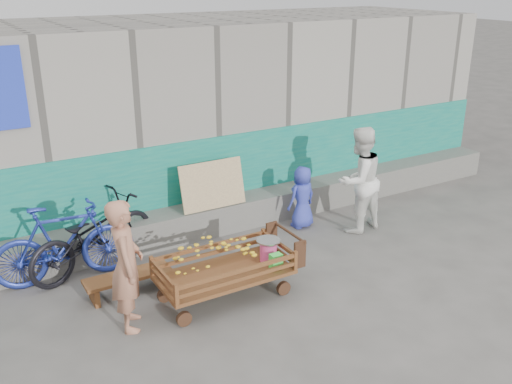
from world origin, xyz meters
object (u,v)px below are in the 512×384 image
woman (359,180)px  bicycle_dark (93,235)px  banana_cart (222,262)px  child (302,197)px  bench (128,279)px  vendor_man (126,265)px  bicycle_blue (64,243)px

woman → bicycle_dark: 3.89m
banana_cart → child: 2.39m
bench → woman: bearing=1.0°
banana_cart → bicycle_dark: bicycle_dark is taller
woman → banana_cart: bearing=8.2°
woman → vendor_man: bearing=3.4°
vendor_man → bicycle_dark: (0.02, 1.50, -0.26)m
bench → vendor_man: bearing=-106.1°
bicycle_dark → banana_cart: bearing=-163.6°
banana_cart → woman: (2.69, 0.76, 0.31)m
banana_cart → child: bearing=32.0°
woman → bicycle_blue: 4.26m
woman → bicycle_blue: bearing=-16.2°
vendor_man → child: size_ratio=1.55×
banana_cart → bicycle_blue: bearing=137.1°
child → bench: bearing=3.3°
woman → child: size_ratio=1.65×
vendor_man → bicycle_blue: size_ratio=0.86×
banana_cart → vendor_man: size_ratio=1.15×
banana_cart → bench: banana_cart is taller
bicycle_dark → bicycle_blue: bearing=86.5°
bench → vendor_man: size_ratio=0.70×
banana_cart → bicycle_blue: (-1.51, 1.40, 0.03)m
banana_cart → bicycle_dark: size_ratio=0.92×
woman → bicycle_dark: bearing=-18.8°
banana_cart → bench: size_ratio=1.64×
bench → bicycle_dark: (-0.17, 0.82, 0.30)m
bench → bicycle_blue: bicycle_blue is taller
bench → bicycle_dark: 0.89m
vendor_man → child: (3.16, 1.25, -0.27)m
vendor_man → bicycle_blue: (-0.37, 1.38, -0.23)m
vendor_man → bicycle_blue: 1.45m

